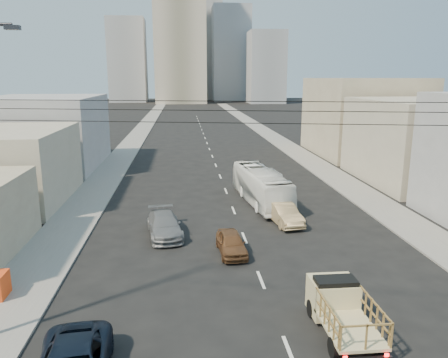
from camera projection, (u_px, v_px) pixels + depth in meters
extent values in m
cube|color=slate|center=(140.00, 133.00, 81.23)|extent=(3.50, 180.00, 0.12)
cube|color=slate|center=(264.00, 131.00, 83.40)|extent=(3.50, 180.00, 0.12)
cube|color=silver|center=(289.00, 351.00, 16.40)|extent=(0.15, 2.00, 0.01)
cube|color=silver|center=(261.00, 280.00, 22.21)|extent=(0.15, 2.00, 0.01)
cube|color=silver|center=(244.00, 238.00, 28.03)|extent=(0.15, 2.00, 0.01)
cube|color=silver|center=(234.00, 210.00, 33.85)|extent=(0.15, 2.00, 0.01)
cube|color=silver|center=(226.00, 191.00, 39.67)|extent=(0.15, 2.00, 0.01)
cube|color=silver|center=(220.00, 176.00, 45.48)|extent=(0.15, 2.00, 0.01)
cube|color=silver|center=(216.00, 165.00, 51.30)|extent=(0.15, 2.00, 0.01)
cube|color=silver|center=(212.00, 156.00, 57.12)|extent=(0.15, 2.00, 0.01)
cube|color=silver|center=(209.00, 149.00, 62.94)|extent=(0.15, 2.00, 0.01)
cube|color=silver|center=(207.00, 143.00, 68.75)|extent=(0.15, 2.00, 0.01)
cube|color=silver|center=(205.00, 138.00, 74.57)|extent=(0.15, 2.00, 0.01)
cube|color=silver|center=(203.00, 134.00, 80.39)|extent=(0.15, 2.00, 0.01)
cube|color=silver|center=(202.00, 130.00, 86.21)|extent=(0.15, 2.00, 0.01)
cube|color=silver|center=(201.00, 126.00, 92.02)|extent=(0.15, 2.00, 0.01)
cube|color=silver|center=(199.00, 124.00, 97.84)|extent=(0.15, 2.00, 0.01)
cube|color=silver|center=(198.00, 121.00, 103.66)|extent=(0.15, 2.00, 0.01)
cube|color=silver|center=(197.00, 119.00, 109.48)|extent=(0.15, 2.00, 0.01)
cube|color=silver|center=(197.00, 117.00, 115.30)|extent=(0.15, 2.00, 0.01)
cube|color=#CFC18B|center=(350.00, 328.00, 16.68)|extent=(1.90, 3.00, 0.12)
cube|color=#CFC18B|center=(333.00, 297.00, 18.57)|extent=(1.90, 1.60, 1.50)
cube|color=black|center=(335.00, 286.00, 18.19)|extent=(1.70, 0.90, 0.70)
cube|color=#FF0C0C|center=(345.00, 358.00, 15.15)|extent=(0.15, 0.05, 0.12)
cube|color=#FF0C0C|center=(387.00, 355.00, 15.29)|extent=(0.15, 0.05, 0.12)
cylinder|color=black|center=(312.00, 308.00, 18.71)|extent=(0.25, 0.76, 0.76)
cylinder|color=black|center=(350.00, 307.00, 18.87)|extent=(0.25, 0.76, 0.76)
cylinder|color=black|center=(334.00, 348.00, 16.00)|extent=(0.25, 0.76, 0.76)
cylinder|color=black|center=(378.00, 345.00, 16.16)|extent=(0.25, 0.76, 0.76)
imported|color=white|center=(261.00, 186.00, 35.68)|extent=(3.51, 10.34, 2.82)
imported|color=brown|center=(231.00, 243.00, 25.42)|extent=(1.73, 3.84, 1.28)
imported|color=#9C835B|center=(284.00, 213.00, 30.69)|extent=(2.18, 4.56, 1.44)
imported|color=slate|center=(164.00, 225.00, 28.28)|extent=(2.72, 5.20, 1.44)
cube|color=#2D2D33|center=(12.00, 28.00, 14.81)|extent=(0.50, 0.25, 0.15)
cylinder|color=black|center=(303.00, 102.00, 13.81)|extent=(23.01, 5.02, 0.02)
cylinder|color=black|center=(303.00, 111.00, 13.87)|extent=(23.01, 5.02, 0.02)
cylinder|color=black|center=(302.00, 124.00, 13.97)|extent=(23.01, 5.02, 0.02)
cube|color=#ABA189|center=(423.00, 141.00, 42.51)|extent=(11.00, 14.00, 8.00)
cube|color=tan|center=(362.00, 117.00, 57.84)|extent=(12.00, 16.00, 10.00)
cube|color=#939396|center=(44.00, 132.00, 49.56)|extent=(12.00, 16.00, 8.00)
cube|color=gray|center=(180.00, 26.00, 172.12)|extent=(20.00, 20.00, 60.00)
cube|color=#96999E|center=(231.00, 54.00, 190.97)|extent=(16.00, 16.00, 40.00)
cube|color=#96999E|center=(128.00, 61.00, 182.73)|extent=(15.00, 15.00, 34.00)
cube|color=#939396|center=(202.00, 51.00, 203.95)|extent=(18.00, 18.00, 44.00)
cube|color=#96999E|center=(266.00, 68.00, 174.05)|extent=(14.00, 14.00, 28.00)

